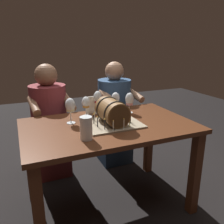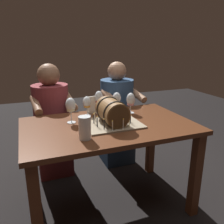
{
  "view_description": "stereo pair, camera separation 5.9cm",
  "coord_description": "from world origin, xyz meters",
  "px_view_note": "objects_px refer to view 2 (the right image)",
  "views": [
    {
      "loc": [
        -0.64,
        -1.58,
        1.36
      ],
      "look_at": [
        0.02,
        -0.02,
        0.84
      ],
      "focal_mm": 37.27,
      "sensor_mm": 36.0,
      "label": 1
    },
    {
      "loc": [
        -0.59,
        -1.6,
        1.36
      ],
      "look_at": [
        0.02,
        -0.02,
        0.84
      ],
      "focal_mm": 37.27,
      "sensor_mm": 36.0,
      "label": 2
    }
  ],
  "objects_px": {
    "wine_glass_rose": "(131,100)",
    "beer_pint": "(85,129)",
    "wine_glass_empty": "(117,98)",
    "person_seated_right": "(117,117)",
    "wine_glass_red": "(99,98)",
    "barrel_cake": "(112,113)",
    "menu_card": "(94,105)",
    "dining_table": "(109,138)",
    "wine_glass_white": "(71,106)",
    "wine_glass_amber": "(87,103)",
    "person_seated_left": "(52,124)"
  },
  "relations": [
    {
      "from": "wine_glass_amber",
      "to": "person_seated_left",
      "type": "distance_m",
      "value": 0.59
    },
    {
      "from": "dining_table",
      "to": "barrel_cake",
      "type": "height_order",
      "value": "barrel_cake"
    },
    {
      "from": "wine_glass_amber",
      "to": "person_seated_right",
      "type": "relative_size",
      "value": 0.15
    },
    {
      "from": "wine_glass_rose",
      "to": "beer_pint",
      "type": "bearing_deg",
      "value": -141.58
    },
    {
      "from": "wine_glass_white",
      "to": "person_seated_right",
      "type": "relative_size",
      "value": 0.18
    },
    {
      "from": "dining_table",
      "to": "person_seated_right",
      "type": "bearing_deg",
      "value": 63.08
    },
    {
      "from": "barrel_cake",
      "to": "menu_card",
      "type": "xyz_separation_m",
      "value": [
        -0.05,
        0.32,
        -0.01
      ]
    },
    {
      "from": "person_seated_left",
      "to": "wine_glass_white",
      "type": "bearing_deg",
      "value": -81.0
    },
    {
      "from": "dining_table",
      "to": "wine_glass_amber",
      "type": "xyz_separation_m",
      "value": [
        -0.1,
        0.26,
        0.23
      ]
    },
    {
      "from": "dining_table",
      "to": "wine_glass_red",
      "type": "distance_m",
      "value": 0.39
    },
    {
      "from": "barrel_cake",
      "to": "wine_glass_rose",
      "type": "relative_size",
      "value": 2.34
    },
    {
      "from": "dining_table",
      "to": "wine_glass_red",
      "type": "height_order",
      "value": "wine_glass_red"
    },
    {
      "from": "beer_pint",
      "to": "person_seated_right",
      "type": "xyz_separation_m",
      "value": [
        0.6,
        0.92,
        -0.27
      ]
    },
    {
      "from": "wine_glass_white",
      "to": "menu_card",
      "type": "height_order",
      "value": "wine_glass_white"
    },
    {
      "from": "wine_glass_amber",
      "to": "wine_glass_red",
      "type": "bearing_deg",
      "value": 16.83
    },
    {
      "from": "wine_glass_rose",
      "to": "beer_pint",
      "type": "height_order",
      "value": "wine_glass_rose"
    },
    {
      "from": "wine_glass_red",
      "to": "wine_glass_rose",
      "type": "bearing_deg",
      "value": -20.41
    },
    {
      "from": "wine_glass_empty",
      "to": "beer_pint",
      "type": "xyz_separation_m",
      "value": [
        -0.42,
        -0.47,
        -0.06
      ]
    },
    {
      "from": "wine_glass_empty",
      "to": "beer_pint",
      "type": "height_order",
      "value": "wine_glass_empty"
    },
    {
      "from": "wine_glass_empty",
      "to": "person_seated_right",
      "type": "height_order",
      "value": "person_seated_right"
    },
    {
      "from": "barrel_cake",
      "to": "wine_glass_rose",
      "type": "xyz_separation_m",
      "value": [
        0.26,
        0.22,
        0.03
      ]
    },
    {
      "from": "wine_glass_rose",
      "to": "person_seated_right",
      "type": "height_order",
      "value": "person_seated_right"
    },
    {
      "from": "wine_glass_white",
      "to": "menu_card",
      "type": "distance_m",
      "value": 0.3
    },
    {
      "from": "wine_glass_red",
      "to": "wine_glass_white",
      "type": "distance_m",
      "value": 0.33
    },
    {
      "from": "wine_glass_white",
      "to": "wine_glass_amber",
      "type": "height_order",
      "value": "wine_glass_white"
    },
    {
      "from": "beer_pint",
      "to": "menu_card",
      "type": "bearing_deg",
      "value": 67.63
    },
    {
      "from": "barrel_cake",
      "to": "wine_glass_rose",
      "type": "bearing_deg",
      "value": 40.23
    },
    {
      "from": "beer_pint",
      "to": "person_seated_left",
      "type": "relative_size",
      "value": 0.13
    },
    {
      "from": "wine_glass_white",
      "to": "wine_glass_empty",
      "type": "xyz_separation_m",
      "value": [
        0.44,
        0.13,
        -0.01
      ]
    },
    {
      "from": "wine_glass_red",
      "to": "wine_glass_amber",
      "type": "height_order",
      "value": "wine_glass_red"
    },
    {
      "from": "barrel_cake",
      "to": "person_seated_right",
      "type": "bearing_deg",
      "value": 65.07
    },
    {
      "from": "beer_pint",
      "to": "wine_glass_white",
      "type": "bearing_deg",
      "value": 93.39
    },
    {
      "from": "barrel_cake",
      "to": "wine_glass_rose",
      "type": "distance_m",
      "value": 0.34
    },
    {
      "from": "dining_table",
      "to": "beer_pint",
      "type": "distance_m",
      "value": 0.38
    },
    {
      "from": "wine_glass_white",
      "to": "wine_glass_empty",
      "type": "bearing_deg",
      "value": 16.02
    },
    {
      "from": "wine_glass_empty",
      "to": "wine_glass_white",
      "type": "bearing_deg",
      "value": -163.98
    },
    {
      "from": "dining_table",
      "to": "wine_glass_empty",
      "type": "height_order",
      "value": "wine_glass_empty"
    },
    {
      "from": "dining_table",
      "to": "wine_glass_rose",
      "type": "bearing_deg",
      "value": 35.47
    },
    {
      "from": "wine_glass_rose",
      "to": "menu_card",
      "type": "xyz_separation_m",
      "value": [
        -0.31,
        0.1,
        -0.04
      ]
    },
    {
      "from": "wine_glass_amber",
      "to": "beer_pint",
      "type": "bearing_deg",
      "value": -106.7
    },
    {
      "from": "menu_card",
      "to": "beer_pint",
      "type": "bearing_deg",
      "value": -117.78
    },
    {
      "from": "dining_table",
      "to": "barrel_cake",
      "type": "bearing_deg",
      "value": -44.06
    },
    {
      "from": "wine_glass_empty",
      "to": "menu_card",
      "type": "height_order",
      "value": "wine_glass_empty"
    },
    {
      "from": "wine_glass_rose",
      "to": "menu_card",
      "type": "relative_size",
      "value": 1.15
    },
    {
      "from": "wine_glass_rose",
      "to": "menu_card",
      "type": "height_order",
      "value": "wine_glass_rose"
    },
    {
      "from": "wine_glass_rose",
      "to": "wine_glass_white",
      "type": "relative_size",
      "value": 0.91
    },
    {
      "from": "barrel_cake",
      "to": "wine_glass_white",
      "type": "bearing_deg",
      "value": 152.16
    },
    {
      "from": "person_seated_left",
      "to": "barrel_cake",
      "type": "bearing_deg",
      "value": -62.46
    },
    {
      "from": "wine_glass_red",
      "to": "wine_glass_white",
      "type": "height_order",
      "value": "same"
    },
    {
      "from": "wine_glass_red",
      "to": "wine_glass_amber",
      "type": "xyz_separation_m",
      "value": [
        -0.12,
        -0.04,
        -0.02
      ]
    }
  ]
}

